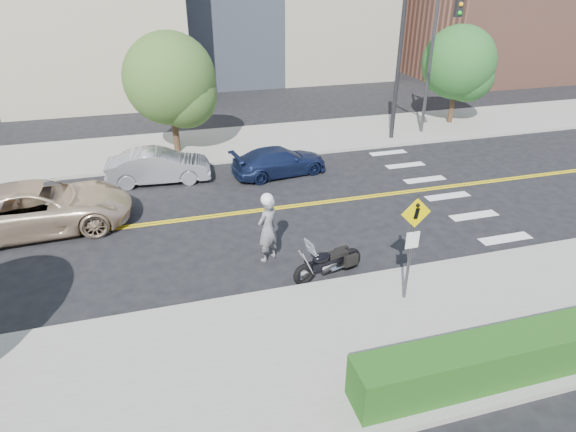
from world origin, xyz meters
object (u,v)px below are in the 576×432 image
(parked_car_silver, at_px, (159,166))
(parked_car_blue, at_px, (279,161))
(pedestrian_sign, at_px, (412,238))
(motorcycle, at_px, (329,256))
(motorcyclist, at_px, (268,228))
(suv, at_px, (39,207))

(parked_car_silver, bearing_deg, parked_car_blue, -92.41)
(parked_car_blue, bearing_deg, parked_car_silver, 74.32)
(pedestrian_sign, relative_size, motorcycle, 1.38)
(pedestrian_sign, distance_m, parked_car_blue, 9.58)
(parked_car_silver, relative_size, parked_car_blue, 1.01)
(motorcyclist, distance_m, motorcycle, 1.99)
(pedestrian_sign, bearing_deg, motorcyclist, 134.31)
(pedestrian_sign, bearing_deg, motorcycle, 131.36)
(pedestrian_sign, relative_size, parked_car_silver, 0.73)
(pedestrian_sign, xyz_separation_m, motorcycle, (-1.51, 1.71, -1.30))
(pedestrian_sign, height_order, suv, pedestrian_sign)
(motorcyclist, distance_m, parked_car_silver, 7.59)
(motorcycle, distance_m, suv, 9.77)
(suv, bearing_deg, parked_car_blue, -77.86)
(parked_car_blue, bearing_deg, motorcyclist, 153.31)
(motorcyclist, height_order, motorcycle, motorcyclist)
(suv, height_order, parked_car_silver, suv)
(pedestrian_sign, distance_m, motorcycle, 2.63)
(motorcycle, bearing_deg, motorcyclist, 124.15)
(parked_car_silver, distance_m, parked_car_blue, 4.98)
(pedestrian_sign, relative_size, motorcyclist, 1.37)
(suv, xyz_separation_m, parked_car_blue, (8.90, 2.52, -0.22))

